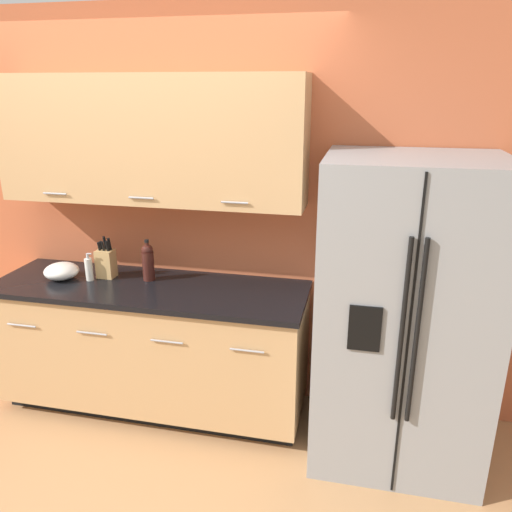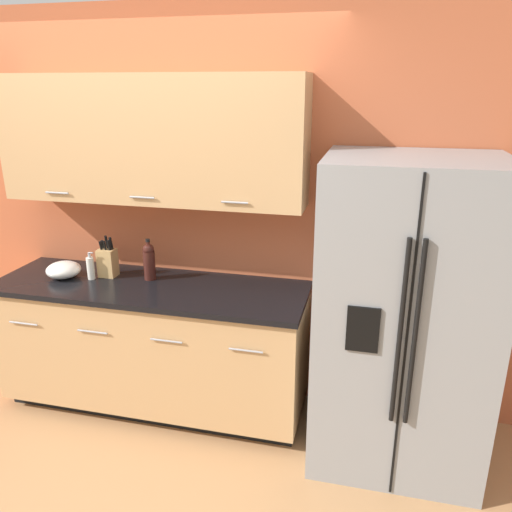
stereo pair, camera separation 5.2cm
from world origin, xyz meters
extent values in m
plane|color=#B27F51|center=(0.00, 0.00, 0.00)|extent=(14.00, 14.00, 0.00)
cube|color=#BC5B38|center=(0.00, 1.20, 1.30)|extent=(10.00, 0.05, 2.60)
cube|color=tan|center=(0.09, 1.01, 1.80)|extent=(1.94, 0.32, 0.77)
cylinder|color=#99999E|center=(-0.50, 0.84, 1.47)|extent=(0.16, 0.01, 0.01)
cylinder|color=#99999E|center=(0.09, 0.84, 1.47)|extent=(0.16, 0.01, 0.01)
cylinder|color=#99999E|center=(0.67, 0.84, 1.47)|extent=(0.16, 0.01, 0.01)
cube|color=black|center=(0.09, 0.89, 0.04)|extent=(1.98, 0.54, 0.09)
cube|color=tan|center=(0.09, 0.85, 0.48)|extent=(2.02, 0.62, 0.77)
cube|color=black|center=(0.09, 0.84, 0.88)|extent=(2.04, 0.64, 0.03)
cylinder|color=#99999E|center=(-0.64, 0.53, 0.69)|extent=(0.20, 0.01, 0.01)
cylinder|color=#99999E|center=(-0.16, 0.53, 0.69)|extent=(0.20, 0.01, 0.01)
cylinder|color=#99999E|center=(0.33, 0.53, 0.69)|extent=(0.20, 0.01, 0.01)
cylinder|color=#99999E|center=(0.81, 0.53, 0.69)|extent=(0.20, 0.01, 0.01)
cube|color=gray|center=(1.66, 0.77, 0.89)|extent=(0.93, 0.78, 1.77)
cube|color=black|center=(1.66, 0.37, 0.89)|extent=(0.01, 0.01, 1.74)
cylinder|color=black|center=(1.62, 0.36, 0.98)|extent=(0.02, 0.02, 0.98)
cylinder|color=black|center=(1.69, 0.36, 0.98)|extent=(0.02, 0.02, 0.98)
cube|color=black|center=(1.45, 0.37, 0.98)|extent=(0.16, 0.01, 0.24)
cube|color=tan|center=(-0.24, 0.93, 0.99)|extent=(0.11, 0.09, 0.19)
cylinder|color=black|center=(-0.27, 0.94, 1.11)|extent=(0.02, 0.03, 0.06)
cylinder|color=black|center=(-0.27, 0.91, 1.11)|extent=(0.02, 0.03, 0.06)
cylinder|color=black|center=(-0.24, 0.94, 1.13)|extent=(0.02, 0.04, 0.09)
cylinder|color=black|center=(-0.24, 0.91, 1.12)|extent=(0.01, 0.03, 0.07)
cylinder|color=black|center=(-0.21, 0.94, 1.13)|extent=(0.02, 0.03, 0.08)
cylinder|color=black|center=(-0.21, 0.91, 1.12)|extent=(0.02, 0.03, 0.07)
cylinder|color=#3D1914|center=(0.05, 0.94, 0.99)|extent=(0.08, 0.08, 0.19)
sphere|color=#3D1914|center=(0.05, 0.94, 1.10)|extent=(0.07, 0.07, 0.07)
cylinder|color=#3D1914|center=(0.05, 0.94, 1.12)|extent=(0.03, 0.03, 0.07)
cylinder|color=black|center=(0.05, 0.94, 1.16)|extent=(0.03, 0.03, 0.02)
cylinder|color=silver|center=(-0.33, 0.85, 0.97)|extent=(0.05, 0.05, 0.15)
cylinder|color=#B2B2B5|center=(-0.33, 0.85, 1.06)|extent=(0.02, 0.02, 0.04)
cylinder|color=#B2B2B5|center=(-0.31, 0.85, 1.08)|extent=(0.03, 0.01, 0.01)
ellipsoid|color=white|center=(-0.52, 0.83, 0.95)|extent=(0.22, 0.22, 0.11)
camera|label=1|loc=(1.40, -1.90, 2.11)|focal=35.00mm
camera|label=2|loc=(1.45, -1.89, 2.11)|focal=35.00mm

